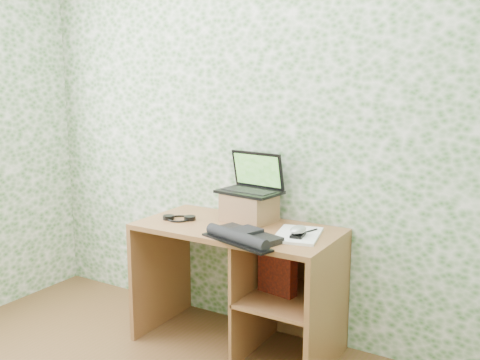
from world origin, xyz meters
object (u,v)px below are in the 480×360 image
Objects in this scene: riser at (249,207)px; keyboard at (243,236)px; notepad at (298,235)px; laptop at (253,183)px; desk at (251,271)px.

riser reaches higher than keyboard.
keyboard reaches higher than notepad.
riser is 0.15m from laptop.
keyboard is at bearing -148.85° from notepad.
laptop is at bearing 129.72° from keyboard.
keyboard is (0.09, -0.25, 0.29)m from desk.
keyboard is 0.32m from notepad.
riser reaches higher than notepad.
keyboard is (0.17, -0.36, -0.06)m from riser.
riser is at bearing 124.48° from desk.
keyboard is (0.17, -0.40, -0.21)m from laptop.
desk is at bearing -55.83° from laptop.
keyboard is at bearing -70.59° from desk.
laptop reaches higher than keyboard.
keyboard is at bearing -65.34° from riser.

